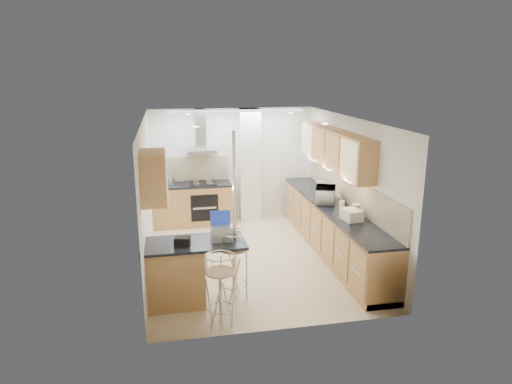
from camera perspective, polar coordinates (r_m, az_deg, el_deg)
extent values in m
plane|color=beige|center=(8.37, -0.44, -8.20)|extent=(4.80, 4.80, 0.00)
cube|color=white|center=(10.27, -2.96, 3.47)|extent=(3.60, 0.04, 2.50)
cube|color=white|center=(5.73, 4.05, -5.96)|extent=(3.60, 0.04, 2.50)
cube|color=white|center=(7.84, -13.49, -0.56)|extent=(0.04, 4.80, 2.50)
cube|color=white|center=(8.47, 11.60, 0.70)|extent=(0.04, 4.80, 2.50)
cube|color=white|center=(7.73, -0.47, 9.08)|extent=(3.60, 4.80, 0.02)
cube|color=tan|center=(8.64, 9.76, 5.34)|extent=(0.34, 3.00, 0.72)
cube|color=tan|center=(6.37, -12.70, 1.78)|extent=(0.34, 0.62, 0.72)
cube|color=beige|center=(8.48, 11.48, 0.24)|extent=(0.03, 4.40, 0.56)
cube|color=beige|center=(10.18, -8.25, 2.83)|extent=(1.70, 0.03, 0.56)
cube|color=white|center=(10.13, -0.83, 3.33)|extent=(0.45, 0.40, 2.50)
cube|color=#B0B2B5|center=(9.88, -6.81, 5.11)|extent=(0.62, 0.48, 0.08)
cube|color=#B0B2B5|center=(9.95, -6.95, 7.74)|extent=(0.22, 0.20, 0.88)
cylinder|color=silver|center=(6.50, -2.66, -3.36)|extent=(0.05, 0.05, 2.50)
cube|color=black|center=(9.80, -6.43, -1.99)|extent=(0.58, 0.02, 0.58)
cube|color=black|center=(9.97, -6.67, 1.13)|extent=(0.58, 0.50, 0.02)
cube|color=tan|center=(9.50, -2.53, 10.08)|extent=(2.80, 0.35, 0.02)
cube|color=tan|center=(8.59, 9.46, -4.63)|extent=(0.60, 4.40, 0.88)
cube|color=black|center=(8.45, 9.59, -1.69)|extent=(0.63, 4.40, 0.04)
cube|color=tan|center=(10.08, -8.00, -1.62)|extent=(1.70, 0.60, 0.88)
cube|color=black|center=(9.96, -8.09, 0.92)|extent=(1.70, 0.63, 0.04)
cube|color=tan|center=(6.75, -7.66, -10.10)|extent=(1.35, 0.62, 0.90)
cube|color=black|center=(6.56, -7.81, -6.38)|extent=(1.47, 0.72, 0.04)
imported|color=silver|center=(8.52, 8.68, -0.35)|extent=(0.53, 0.62, 0.29)
cube|color=#979A9E|center=(6.55, -4.33, -5.16)|extent=(0.31, 0.24, 0.21)
cube|color=black|center=(6.45, -9.21, -6.08)|extent=(0.24, 0.19, 0.12)
cylinder|color=white|center=(9.48, 7.91, 0.89)|extent=(0.12, 0.12, 0.18)
cylinder|color=white|center=(9.17, 8.10, 0.30)|extent=(0.14, 0.14, 0.15)
cylinder|color=#AEA58B|center=(7.81, 12.39, -2.25)|extent=(0.16, 0.16, 0.22)
cylinder|color=silver|center=(8.24, 10.69, -1.53)|extent=(0.12, 0.12, 0.14)
cube|color=white|center=(7.62, 11.87, -2.80)|extent=(0.31, 0.37, 0.18)
cylinder|color=#B0B2B5|center=(9.94, -10.60, 1.54)|extent=(0.16, 0.16, 0.22)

